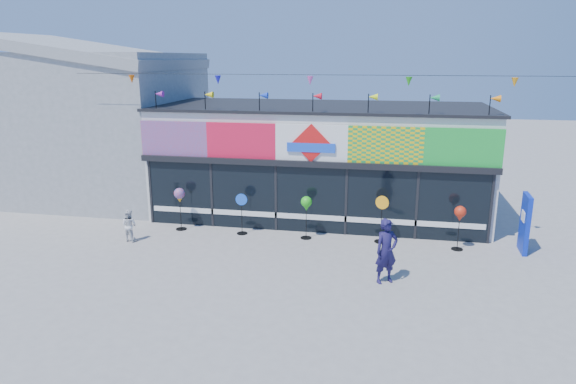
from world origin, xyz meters
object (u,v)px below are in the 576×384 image
(blue_sign, at_px, (525,223))
(spinner_3, at_px, (381,218))
(adult_man, at_px, (386,251))
(child, at_px, (129,225))
(spinner_1, at_px, (242,213))
(spinner_0, at_px, (180,197))
(spinner_4, at_px, (460,215))
(spinner_2, at_px, (306,205))

(blue_sign, bearing_deg, spinner_3, -177.68)
(adult_man, xyz_separation_m, child, (-8.23, 1.67, -0.35))
(spinner_1, bearing_deg, adult_man, -32.22)
(spinner_0, distance_m, spinner_4, 9.23)
(blue_sign, bearing_deg, adult_man, -140.79)
(spinner_1, distance_m, adult_man, 5.69)
(spinner_1, relative_size, adult_man, 0.80)
(blue_sign, bearing_deg, spinner_1, -177.08)
(spinner_2, xyz_separation_m, child, (-5.62, -1.33, -0.62))
(blue_sign, distance_m, spinner_1, 8.96)
(spinner_3, bearing_deg, blue_sign, -0.37)
(blue_sign, bearing_deg, child, -170.85)
(spinner_1, bearing_deg, spinner_0, 178.95)
(spinner_1, xyz_separation_m, spinner_4, (7.01, -0.17, 0.39))
(blue_sign, height_order, spinner_2, blue_sign)
(blue_sign, relative_size, child, 1.72)
(spinner_3, bearing_deg, adult_man, -86.87)
(child, bearing_deg, spinner_3, -158.00)
(spinner_2, bearing_deg, spinner_3, 2.29)
(adult_man, bearing_deg, child, 137.37)
(spinner_0, bearing_deg, spinner_3, 0.19)
(spinner_3, distance_m, spinner_4, 2.40)
(blue_sign, height_order, spinner_4, blue_sign)
(spinner_3, bearing_deg, spinner_1, -179.22)
(spinner_1, height_order, spinner_3, spinner_3)
(spinner_2, bearing_deg, spinner_0, 179.03)
(blue_sign, height_order, spinner_3, blue_sign)
(spinner_3, bearing_deg, spinner_0, -179.81)
(spinner_0, distance_m, child, 1.96)
(spinner_1, relative_size, spinner_3, 0.91)
(child, bearing_deg, spinner_0, -118.43)
(spinner_2, relative_size, spinner_4, 1.02)
(spinner_4, xyz_separation_m, child, (-10.43, -1.19, -0.60))
(spinner_0, relative_size, spinner_4, 1.05)
(spinner_2, bearing_deg, child, -166.67)
(spinner_2, relative_size, adult_man, 0.82)
(blue_sign, distance_m, spinner_2, 6.76)
(spinner_1, relative_size, child, 1.33)
(spinner_0, height_order, spinner_1, spinner_0)
(spinner_0, xyz_separation_m, child, (-1.20, -1.41, -0.66))
(blue_sign, xyz_separation_m, spinner_1, (-8.96, -0.04, -0.17))
(blue_sign, xyz_separation_m, adult_man, (-4.15, -3.07, -0.03))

